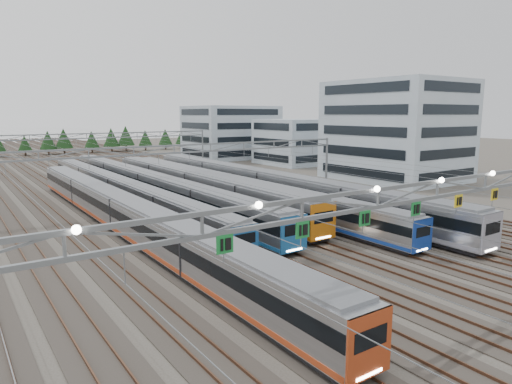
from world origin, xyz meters
TOP-DOWN VIEW (x-y plane):
  - ground at (0.00, 0.00)m, footprint 400.00×400.00m
  - track_bed at (0.00, 100.00)m, footprint 54.00×260.00m
  - train_a at (-11.25, 27.73)m, footprint 2.78×65.11m
  - train_b at (-6.75, 43.69)m, footprint 2.59×63.40m
  - train_c at (-2.25, 44.36)m, footprint 2.82×65.91m
  - train_d at (2.25, 38.49)m, footprint 3.11×51.50m
  - train_e at (6.75, 37.62)m, footprint 2.57×64.31m
  - train_f at (11.25, 34.43)m, footprint 3.02×64.77m
  - gantry_near at (-0.05, -0.12)m, footprint 56.36×0.61m
  - gantry_mid at (0.00, 40.00)m, footprint 56.36×0.36m
  - gantry_far at (0.00, 85.00)m, footprint 56.36×0.36m
  - depot_bldg_south at (42.92, 37.82)m, footprint 18.00×22.00m
  - depot_bldg_mid at (44.20, 68.76)m, footprint 14.00×16.00m
  - depot_bldg_north at (40.01, 91.10)m, footprint 22.00×18.00m
  - treeline at (2.25, 129.46)m, footprint 100.10×5.60m

SIDE VIEW (x-z plane):
  - ground at x=0.00m, z-range 0.00..0.00m
  - track_bed at x=0.00m, z-range -1.22..4.20m
  - train_e at x=6.75m, z-range 0.25..3.59m
  - train_b at x=-6.75m, z-range 0.25..3.61m
  - train_a at x=-11.25m, z-range 0.25..3.86m
  - train_c at x=-2.25m, z-range 0.25..3.93m
  - train_f at x=11.25m, z-range 0.25..4.19m
  - train_d at x=2.25m, z-range 0.25..4.31m
  - treeline at x=2.25m, z-range 0.72..7.74m
  - depot_bldg_mid at x=44.20m, z-range 0.00..10.72m
  - gantry_mid at x=0.00m, z-range 2.39..10.39m
  - gantry_far at x=0.00m, z-range 2.39..10.39m
  - depot_bldg_north at x=40.01m, z-range 0.00..14.06m
  - gantry_near at x=-0.05m, z-range 3.05..11.13m
  - depot_bldg_south at x=42.92m, z-range 0.00..17.88m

